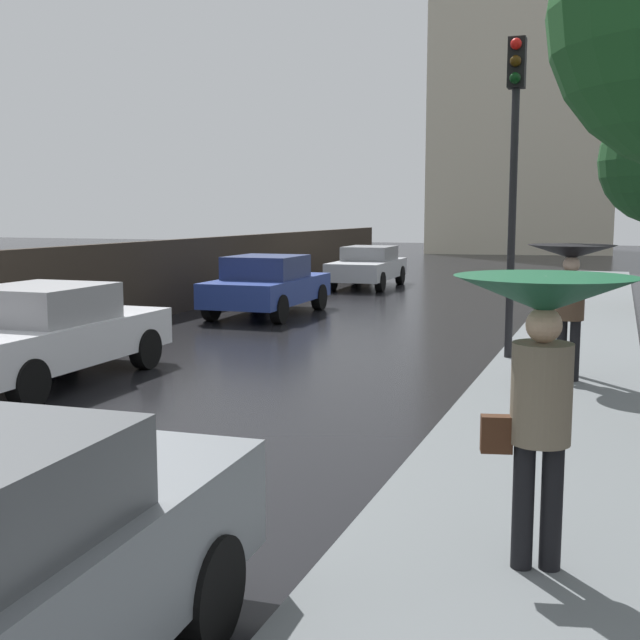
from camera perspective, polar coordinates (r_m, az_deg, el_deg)
car_blue_mid_road at (r=19.36m, az=-3.70°, el=2.49°), size 1.95×4.12×1.42m
car_silver_far_ahead at (r=26.64m, az=3.39°, el=3.80°), size 1.91×4.38×1.33m
car_white_behind_camera at (r=12.31m, az=-18.73°, el=-0.89°), size 1.85×4.16×1.41m
pedestrian_with_umbrella_near at (r=11.55m, az=17.18°, el=3.25°), size 1.18×1.18×1.86m
pedestrian_with_umbrella_far at (r=5.28m, az=15.37°, el=-0.98°), size 1.14×1.14×1.91m
traffic_light at (r=13.17m, az=13.47°, el=12.06°), size 0.26×0.39×4.93m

